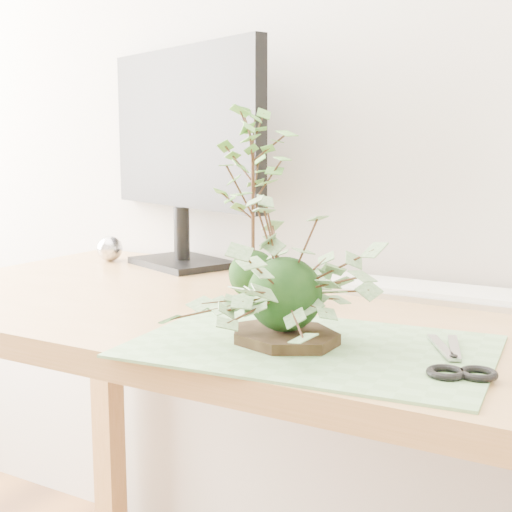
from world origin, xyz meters
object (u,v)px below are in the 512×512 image
Objects in this scene: keyboard at (412,290)px; monitor at (183,142)px; maple_kokedama at (253,155)px; ivy_kokedama at (285,259)px; desk at (324,365)px.

keyboard is 0.61m from monitor.
maple_kokedama is 0.38m from keyboard.
maple_kokedama is (-0.19, 0.23, 0.13)m from ivy_kokedama.
maple_kokedama reaches higher than ivy_kokedama.
ivy_kokedama is 0.69m from monitor.
maple_kokedama reaches higher than keyboard.
desk is 0.64m from monitor.
desk is 3.10× the size of monitor.
ivy_kokedama is at bearing -96.25° from keyboard.
desk is 4.44× the size of maple_kokedama.
maple_kokedama is at bearing -142.80° from keyboard.
monitor reaches higher than ivy_kokedama.
maple_kokedama is 0.78× the size of keyboard.
monitor is (-0.54, 0.05, 0.27)m from keyboard.
maple_kokedama is 0.38m from monitor.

